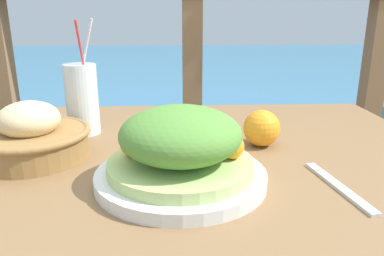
{
  "coord_description": "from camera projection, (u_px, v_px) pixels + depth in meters",
  "views": [
    {
      "loc": [
        -0.06,
        -0.68,
        0.98
      ],
      "look_at": [
        -0.03,
        -0.03,
        0.78
      ],
      "focal_mm": 35.0,
      "sensor_mm": 36.0,
      "label": 1
    }
  ],
  "objects": [
    {
      "name": "patio_table",
      "position": [
        208.0,
        203.0,
        0.76
      ],
      "size": [
        0.94,
        0.77,
        0.72
      ],
      "color": "olive",
      "rests_on": "ground_plane"
    },
    {
      "name": "railing_fence",
      "position": [
        192.0,
        75.0,
        1.37
      ],
      "size": [
        2.8,
        0.08,
        1.12
      ],
      "color": "brown",
      "rests_on": "ground_plane"
    },
    {
      "name": "sea_backdrop",
      "position": [
        181.0,
        86.0,
        3.91
      ],
      "size": [
        12.0,
        4.0,
        0.51
      ],
      "color": "teal",
      "rests_on": "ground_plane"
    },
    {
      "name": "salad_plate",
      "position": [
        181.0,
        151.0,
        0.58
      ],
      "size": [
        0.27,
        0.27,
        0.12
      ],
      "color": "silver",
      "rests_on": "patio_table"
    },
    {
      "name": "drink_glass",
      "position": [
        82.0,
        99.0,
        0.82
      ],
      "size": [
        0.07,
        0.08,
        0.25
      ],
      "color": "silver",
      "rests_on": "patio_table"
    },
    {
      "name": "bread_basket",
      "position": [
        31.0,
        137.0,
        0.69
      ],
      "size": [
        0.21,
        0.21,
        0.11
      ],
      "color": "olive",
      "rests_on": "patio_table"
    },
    {
      "name": "knife",
      "position": [
        338.0,
        186.0,
        0.58
      ],
      "size": [
        0.04,
        0.18,
        0.0
      ],
      "color": "silver",
      "rests_on": "patio_table"
    },
    {
      "name": "orange_near_basket",
      "position": [
        261.0,
        128.0,
        0.75
      ],
      "size": [
        0.07,
        0.07,
        0.07
      ],
      "color": "orange",
      "rests_on": "patio_table"
    }
  ]
}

